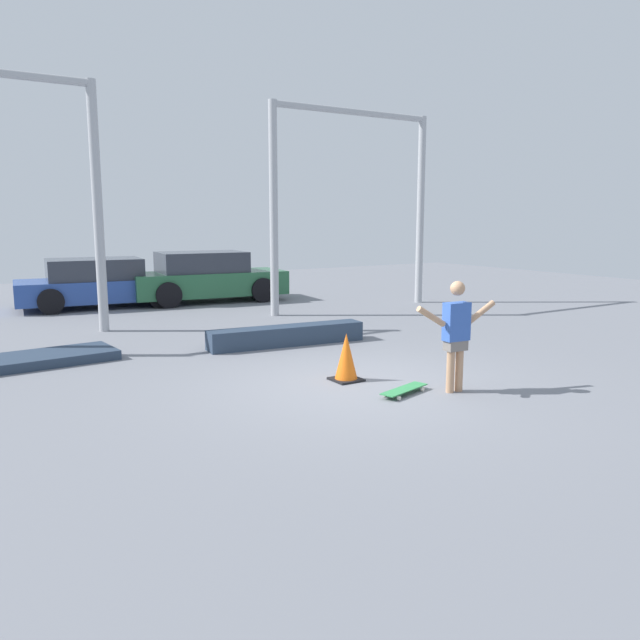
{
  "coord_description": "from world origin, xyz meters",
  "views": [
    {
      "loc": [
        -4.96,
        -6.89,
        2.31
      ],
      "look_at": [
        0.36,
        1.62,
        0.68
      ],
      "focal_mm": 35.0,
      "sensor_mm": 36.0,
      "label": 1
    }
  ],
  "objects_px": {
    "grind_box": "(287,335)",
    "skateboard": "(404,389)",
    "parked_car_blue": "(100,284)",
    "parked_car_green": "(206,278)",
    "skateboarder": "(456,331)",
    "traffic_cone": "(346,358)",
    "manual_pad": "(9,363)"
  },
  "relations": [
    {
      "from": "skateboard",
      "to": "parked_car_green",
      "type": "xyz_separation_m",
      "value": [
        1.33,
        10.26,
        0.61
      ]
    },
    {
      "from": "skateboarder",
      "to": "parked_car_green",
      "type": "relative_size",
      "value": 0.34
    },
    {
      "from": "parked_car_blue",
      "to": "traffic_cone",
      "type": "xyz_separation_m",
      "value": [
        1.2,
        -9.74,
        -0.28
      ]
    },
    {
      "from": "grind_box",
      "to": "parked_car_blue",
      "type": "bearing_deg",
      "value": 103.76
    },
    {
      "from": "skateboard",
      "to": "parked_car_green",
      "type": "bearing_deg",
      "value": 65.94
    },
    {
      "from": "skateboarder",
      "to": "traffic_cone",
      "type": "height_order",
      "value": "skateboarder"
    },
    {
      "from": "traffic_cone",
      "to": "parked_car_blue",
      "type": "bearing_deg",
      "value": 97.05
    },
    {
      "from": "parked_car_green",
      "to": "traffic_cone",
      "type": "bearing_deg",
      "value": -94.34
    },
    {
      "from": "grind_box",
      "to": "parked_car_green",
      "type": "relative_size",
      "value": 0.68
    },
    {
      "from": "grind_box",
      "to": "parked_car_blue",
      "type": "relative_size",
      "value": 0.68
    },
    {
      "from": "skateboarder",
      "to": "traffic_cone",
      "type": "distance_m",
      "value": 1.63
    },
    {
      "from": "skateboard",
      "to": "skateboarder",
      "type": "bearing_deg",
      "value": -38.65
    },
    {
      "from": "grind_box",
      "to": "parked_car_green",
      "type": "height_order",
      "value": "parked_car_green"
    },
    {
      "from": "parked_car_blue",
      "to": "traffic_cone",
      "type": "relative_size",
      "value": 6.33
    },
    {
      "from": "parked_car_green",
      "to": "skateboard",
      "type": "bearing_deg",
      "value": -92.01
    },
    {
      "from": "skateboard",
      "to": "parked_car_blue",
      "type": "height_order",
      "value": "parked_car_blue"
    },
    {
      "from": "parked_car_blue",
      "to": "parked_car_green",
      "type": "distance_m",
      "value": 2.83
    },
    {
      "from": "skateboard",
      "to": "traffic_cone",
      "type": "height_order",
      "value": "traffic_cone"
    },
    {
      "from": "manual_pad",
      "to": "parked_car_green",
      "type": "xyz_separation_m",
      "value": [
        5.63,
        5.81,
        0.6
      ]
    },
    {
      "from": "grind_box",
      "to": "skateboard",
      "type": "bearing_deg",
      "value": -94.13
    },
    {
      "from": "skateboarder",
      "to": "parked_car_blue",
      "type": "relative_size",
      "value": 0.34
    },
    {
      "from": "skateboard",
      "to": "grind_box",
      "type": "bearing_deg",
      "value": 69.2
    },
    {
      "from": "skateboarder",
      "to": "manual_pad",
      "type": "bearing_deg",
      "value": 141.33
    },
    {
      "from": "skateboarder",
      "to": "grind_box",
      "type": "height_order",
      "value": "skateboarder"
    },
    {
      "from": "skateboarder",
      "to": "skateboard",
      "type": "height_order",
      "value": "skateboarder"
    },
    {
      "from": "grind_box",
      "to": "parked_car_green",
      "type": "bearing_deg",
      "value": 80.8
    },
    {
      "from": "skateboarder",
      "to": "parked_car_green",
      "type": "height_order",
      "value": "skateboarder"
    },
    {
      "from": "skateboard",
      "to": "grind_box",
      "type": "distance_m",
      "value": 3.71
    },
    {
      "from": "grind_box",
      "to": "traffic_cone",
      "type": "xyz_separation_m",
      "value": [
        -0.52,
        -2.69,
        0.16
      ]
    },
    {
      "from": "parked_car_green",
      "to": "skateboarder",
      "type": "bearing_deg",
      "value": -88.32
    },
    {
      "from": "skateboarder",
      "to": "skateboard",
      "type": "xyz_separation_m",
      "value": [
        -0.65,
        0.26,
        -0.78
      ]
    },
    {
      "from": "skateboarder",
      "to": "parked_car_blue",
      "type": "bearing_deg",
      "value": 105.78
    }
  ]
}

